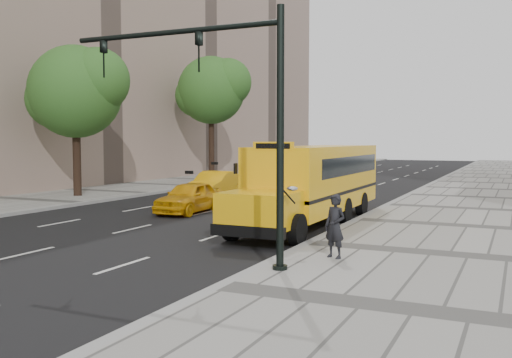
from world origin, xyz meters
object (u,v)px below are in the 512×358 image
at_px(tree_c, 212,90).
at_px(tree_b, 77,91).
at_px(pedestrian, 335,226).
at_px(traffic_signal, 228,106).
at_px(taxi_far, 215,185).
at_px(school_bus, 315,178).
at_px(taxi_near, 189,197).

bearing_deg(tree_c, tree_b, -90.02).
height_order(pedestrian, traffic_signal, traffic_signal).
distance_m(tree_b, traffic_signal, 19.66).
relative_size(tree_c, taxi_far, 2.12).
distance_m(school_bus, taxi_far, 9.98).
bearing_deg(taxi_near, traffic_signal, -55.24).
relative_size(tree_c, pedestrian, 5.82).
bearing_deg(tree_c, pedestrian, -54.64).
xyz_separation_m(school_bus, pedestrian, (2.90, -6.78, -0.78)).
bearing_deg(traffic_signal, tree_c, 120.09).
relative_size(tree_b, school_bus, 0.73).
relative_size(taxi_near, traffic_signal, 0.64).
bearing_deg(school_bus, traffic_signal, -85.41).
bearing_deg(taxi_far, taxi_near, -77.71).
bearing_deg(tree_c, taxi_far, -60.17).
xyz_separation_m(pedestrian, traffic_signal, (-2.21, -1.83, 3.10)).
relative_size(pedestrian, traffic_signal, 0.26).
bearing_deg(taxi_near, tree_b, 161.04).
height_order(tree_b, traffic_signal, tree_b).
distance_m(tree_c, traffic_signal, 31.25).
xyz_separation_m(tree_b, traffic_signal, (15.60, -11.84, -1.82)).
distance_m(pedestrian, traffic_signal, 4.22).
relative_size(school_bus, pedestrian, 6.88).
xyz_separation_m(tree_b, pedestrian, (17.80, -10.01, -4.92)).
height_order(school_bus, pedestrian, school_bus).
xyz_separation_m(tree_b, school_bus, (14.90, -3.23, -4.15)).
relative_size(taxi_far, traffic_signal, 0.72).
distance_m(tree_b, pedestrian, 21.01).
relative_size(taxi_far, pedestrian, 2.75).
relative_size(school_bus, taxi_far, 2.51).
bearing_deg(taxi_far, tree_b, -163.86).
height_order(taxi_far, pedestrian, pedestrian).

